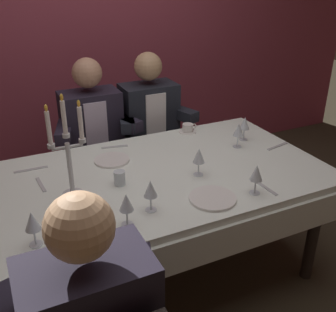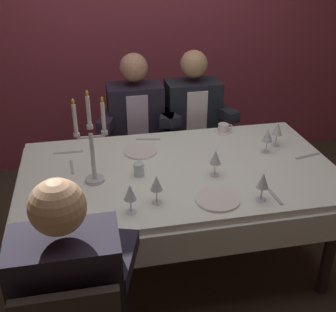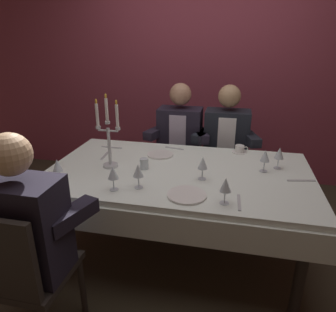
{
  "view_description": "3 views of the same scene",
  "coord_description": "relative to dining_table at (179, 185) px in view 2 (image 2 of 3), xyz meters",
  "views": [
    {
      "loc": [
        -0.83,
        -1.84,
        1.81
      ],
      "look_at": [
        0.06,
        0.03,
        0.82
      ],
      "focal_mm": 42.64,
      "sensor_mm": 36.0,
      "label": 1
    },
    {
      "loc": [
        -0.51,
        -2.17,
        1.98
      ],
      "look_at": [
        -0.08,
        -0.06,
        0.86
      ],
      "focal_mm": 44.95,
      "sensor_mm": 36.0,
      "label": 2
    },
    {
      "loc": [
        0.37,
        -2.06,
        1.66
      ],
      "look_at": [
        -0.08,
        0.02,
        0.83
      ],
      "focal_mm": 33.33,
      "sensor_mm": 36.0,
      "label": 3
    }
  ],
  "objects": [
    {
      "name": "ground_plane",
      "position": [
        0.0,
        0.0,
        -0.62
      ],
      "size": [
        12.0,
        12.0,
        0.0
      ],
      "primitive_type": "plane",
      "color": "#3D3627"
    },
    {
      "name": "back_wall",
      "position": [
        0.0,
        1.66,
        0.73
      ],
      "size": [
        6.0,
        0.12,
        2.7
      ],
      "primitive_type": "cube",
      "color": "#93384A",
      "rests_on": "ground_plane"
    },
    {
      "name": "dining_table",
      "position": [
        0.0,
        0.0,
        0.0
      ],
      "size": [
        1.94,
        1.14,
        0.74
      ],
      "color": "white",
      "rests_on": "ground_plane"
    },
    {
      "name": "candelabra",
      "position": [
        -0.51,
        -0.05,
        0.34
      ],
      "size": [
        0.19,
        0.11,
        0.55
      ],
      "color": "silver",
      "rests_on": "dining_table"
    },
    {
      "name": "dinner_plate_0",
      "position": [
        0.12,
        -0.38,
        0.13
      ],
      "size": [
        0.24,
        0.24,
        0.01
      ],
      "primitive_type": "cylinder",
      "color": "white",
      "rests_on": "dining_table"
    },
    {
      "name": "dinner_plate_1",
      "position": [
        -0.2,
        0.26,
        0.13
      ],
      "size": [
        0.21,
        0.21,
        0.01
      ],
      "primitive_type": "cylinder",
      "color": "white",
      "rests_on": "dining_table"
    },
    {
      "name": "wine_glass_0",
      "position": [
        -0.34,
        -0.4,
        0.23
      ],
      "size": [
        0.07,
        0.07,
        0.16
      ],
      "color": "silver",
      "rests_on": "dining_table"
    },
    {
      "name": "wine_glass_1",
      "position": [
        0.71,
        0.19,
        0.24
      ],
      "size": [
        0.07,
        0.07,
        0.16
      ],
      "color": "silver",
      "rests_on": "dining_table"
    },
    {
      "name": "wine_glass_2",
      "position": [
        0.6,
        0.11,
        0.23
      ],
      "size": [
        0.07,
        0.07,
        0.16
      ],
      "color": "silver",
      "rests_on": "dining_table"
    },
    {
      "name": "wine_glass_3",
      "position": [
        0.18,
        -0.12,
        0.23
      ],
      "size": [
        0.07,
        0.07,
        0.16
      ],
      "color": "silver",
      "rests_on": "dining_table"
    },
    {
      "name": "wine_glass_4",
      "position": [
        -0.75,
        -0.37,
        0.24
      ],
      "size": [
        0.07,
        0.07,
        0.16
      ],
      "color": "silver",
      "rests_on": "dining_table"
    },
    {
      "name": "wine_glass_5",
      "position": [
        0.35,
        -0.42,
        0.23
      ],
      "size": [
        0.07,
        0.07,
        0.16
      ],
      "color": "silver",
      "rests_on": "dining_table"
    },
    {
      "name": "wine_glass_6",
      "position": [
        -0.2,
        -0.34,
        0.23
      ],
      "size": [
        0.07,
        0.07,
        0.16
      ],
      "color": "silver",
      "rests_on": "dining_table"
    },
    {
      "name": "water_tumbler_0",
      "position": [
        -0.25,
        -0.03,
        0.16
      ],
      "size": [
        0.06,
        0.06,
        0.08
      ],
      "primitive_type": "cylinder",
      "color": "silver",
      "rests_on": "dining_table"
    },
    {
      "name": "coffee_cup_0",
      "position": [
        0.43,
        0.47,
        0.15
      ],
      "size": [
        0.13,
        0.12,
        0.06
      ],
      "color": "white",
      "rests_on": "dining_table"
    },
    {
      "name": "fork_0",
      "position": [
        -0.64,
        0.14,
        0.12
      ],
      "size": [
        0.03,
        0.17,
        0.01
      ],
      "primitive_type": "cube",
      "rotation": [
        0.0,
        0.0,
        1.65
      ],
      "color": "#B7B7BC",
      "rests_on": "dining_table"
    },
    {
      "name": "knife_1",
      "position": [
        0.84,
        -0.01,
        0.12
      ],
      "size": [
        0.19,
        0.06,
        0.01
      ],
      "primitive_type": "cube",
      "rotation": [
        0.0,
        0.0,
        0.21
      ],
      "color": "#B7B7BC",
      "rests_on": "dining_table"
    },
    {
      "name": "fork_2",
      "position": [
        -0.12,
        0.44,
        0.12
      ],
      "size": [
        0.17,
        0.05,
        0.01
      ],
      "primitive_type": "cube",
      "rotation": [
        0.0,
        0.0,
        -0.2
      ],
      "color": "#B7B7BC",
      "rests_on": "dining_table"
    },
    {
      "name": "knife_3",
      "position": [
        -0.66,
        0.35,
        0.12
      ],
      "size": [
        0.19,
        0.02,
        0.01
      ],
      "primitive_type": "cube",
      "rotation": [
        0.0,
        0.0,
        -0.02
      ],
      "color": "#B7B7BC",
      "rests_on": "dining_table"
    },
    {
      "name": "knife_4",
      "position": [
        0.43,
        -0.4,
        0.12
      ],
      "size": [
        0.03,
        0.19,
        0.01
      ],
      "primitive_type": "cube",
      "rotation": [
        0.0,
        0.0,
        1.62
      ],
      "color": "#B7B7BC",
      "rests_on": "dining_table"
    },
    {
      "name": "seated_diner_0",
      "position": [
        -0.65,
        -0.89,
        0.11
      ],
      "size": [
        0.63,
        0.48,
        1.24
      ],
      "color": "#2A2420",
      "rests_on": "ground_plane"
    },
    {
      "name": "seated_diner_1",
      "position": [
        -0.15,
        0.89,
        0.11
      ],
      "size": [
        0.63,
        0.48,
        1.24
      ],
      "color": "#2A2420",
      "rests_on": "ground_plane"
    },
    {
      "name": "seated_diner_2",
      "position": [
        0.31,
        0.89,
        0.11
      ],
      "size": [
        0.63,
        0.48,
        1.24
      ],
      "color": "#2A2420",
      "rests_on": "ground_plane"
    }
  ]
}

